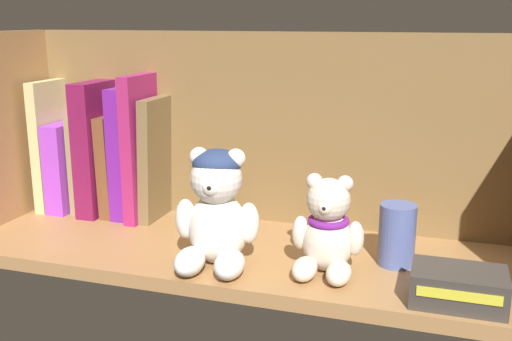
# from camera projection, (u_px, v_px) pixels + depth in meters

# --- Properties ---
(shelf_board) EXTENTS (0.84, 0.26, 0.02)m
(shelf_board) POSITION_uv_depth(u_px,v_px,m) (249.00, 256.00, 0.89)
(shelf_board) COLOR #9E7042
(shelf_board) RESTS_ON ground
(shelf_back_panel) EXTENTS (0.86, 0.01, 0.33)m
(shelf_back_panel) POSITION_uv_depth(u_px,v_px,m) (276.00, 136.00, 0.98)
(shelf_back_panel) COLOR brown
(shelf_back_panel) RESTS_ON ground
(book_0) EXTENTS (0.02, 0.13, 0.23)m
(book_0) POSITION_uv_depth(u_px,v_px,m) (57.00, 143.00, 1.07)
(book_0) COLOR tan
(book_0) RESTS_ON shelf_board
(book_1) EXTENTS (0.03, 0.13, 0.15)m
(book_1) POSITION_uv_depth(u_px,v_px,m) (73.00, 164.00, 1.07)
(book_1) COLOR purple
(book_1) RESTS_ON shelf_board
(book_2) EXTENTS (0.02, 0.10, 0.17)m
(book_2) POSITION_uv_depth(u_px,v_px,m) (88.00, 162.00, 1.06)
(book_2) COLOR olive
(book_2) RESTS_ON shelf_board
(book_3) EXTENTS (0.03, 0.14, 0.23)m
(book_3) POSITION_uv_depth(u_px,v_px,m) (102.00, 146.00, 1.05)
(book_3) COLOR maroon
(book_3) RESTS_ON shelf_board
(book_4) EXTENTS (0.02, 0.12, 0.17)m
(book_4) POSITION_uv_depth(u_px,v_px,m) (119.00, 163.00, 1.04)
(book_4) COLOR brown
(book_4) RESTS_ON shelf_board
(book_5) EXTENTS (0.03, 0.12, 0.22)m
(book_5) POSITION_uv_depth(u_px,v_px,m) (133.00, 151.00, 1.03)
(book_5) COLOR #691B8E
(book_5) RESTS_ON shelf_board
(book_6) EXTENTS (0.02, 0.14, 0.24)m
(book_6) POSITION_uv_depth(u_px,v_px,m) (147.00, 145.00, 1.02)
(book_6) COLOR #9A1F5A
(book_6) RESTS_ON shelf_board
(book_7) EXTENTS (0.03, 0.12, 0.20)m
(book_7) POSITION_uv_depth(u_px,v_px,m) (160.00, 157.00, 1.02)
(book_7) COLOR brown
(book_7) RESTS_ON shelf_board
(teddy_bear_larger) EXTENTS (0.12, 0.12, 0.16)m
(teddy_bear_larger) POSITION_uv_depth(u_px,v_px,m) (216.00, 211.00, 0.82)
(teddy_bear_larger) COLOR white
(teddy_bear_larger) RESTS_ON shelf_board
(teddy_bear_smaller) EXTENTS (0.10, 0.10, 0.13)m
(teddy_bear_smaller) POSITION_uv_depth(u_px,v_px,m) (327.00, 232.00, 0.79)
(teddy_bear_smaller) COLOR beige
(teddy_bear_smaller) RESTS_ON shelf_board
(pillar_candle) EXTENTS (0.05, 0.05, 0.09)m
(pillar_candle) POSITION_uv_depth(u_px,v_px,m) (397.00, 235.00, 0.82)
(pillar_candle) COLOR #4C5B99
(pillar_candle) RESTS_ON shelf_board
(small_product_box) EXTENTS (0.11, 0.07, 0.04)m
(small_product_box) POSITION_uv_depth(u_px,v_px,m) (458.00, 287.00, 0.72)
(small_product_box) COLOR #38332D
(small_product_box) RESTS_ON shelf_board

